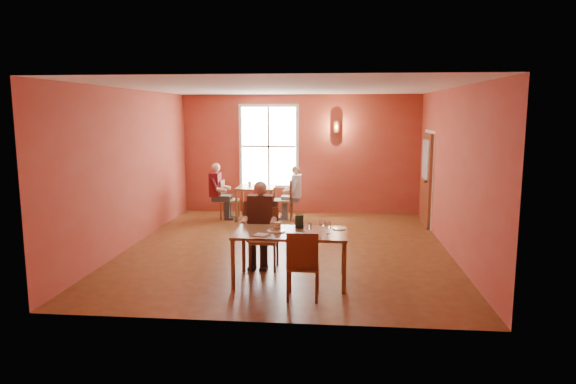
# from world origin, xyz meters

# --- Properties ---
(ground) EXTENTS (6.00, 7.00, 0.01)m
(ground) POSITION_xyz_m (0.00, 0.00, 0.00)
(ground) COLOR brown
(ground) RESTS_ON ground
(wall_back) EXTENTS (6.00, 0.04, 3.00)m
(wall_back) POSITION_xyz_m (0.00, 3.50, 1.50)
(wall_back) COLOR brown
(wall_back) RESTS_ON ground
(wall_front) EXTENTS (6.00, 0.04, 3.00)m
(wall_front) POSITION_xyz_m (0.00, -3.50, 1.50)
(wall_front) COLOR brown
(wall_front) RESTS_ON ground
(wall_left) EXTENTS (0.04, 7.00, 3.00)m
(wall_left) POSITION_xyz_m (-3.00, 0.00, 1.50)
(wall_left) COLOR brown
(wall_left) RESTS_ON ground
(wall_right) EXTENTS (0.04, 7.00, 3.00)m
(wall_right) POSITION_xyz_m (3.00, 0.00, 1.50)
(wall_right) COLOR brown
(wall_right) RESTS_ON ground
(ceiling) EXTENTS (6.00, 7.00, 0.04)m
(ceiling) POSITION_xyz_m (0.00, 0.00, 3.00)
(ceiling) COLOR white
(ceiling) RESTS_ON wall_back
(window) EXTENTS (1.36, 0.10, 1.96)m
(window) POSITION_xyz_m (-0.80, 3.45, 1.70)
(window) COLOR white
(window) RESTS_ON wall_back
(door) EXTENTS (0.12, 1.04, 2.10)m
(door) POSITION_xyz_m (2.94, 2.30, 1.05)
(door) COLOR maroon
(door) RESTS_ON ground
(wall_sconce) EXTENTS (0.16, 0.16, 0.28)m
(wall_sconce) POSITION_xyz_m (0.90, 3.40, 2.20)
(wall_sconce) COLOR brown
(wall_sconce) RESTS_ON wall_back
(main_table) EXTENTS (1.68, 0.95, 0.79)m
(main_table) POSITION_xyz_m (0.25, -1.96, 0.39)
(main_table) COLOR brown
(main_table) RESTS_ON ground
(chair_diner_main) EXTENTS (0.44, 0.44, 1.00)m
(chair_diner_main) POSITION_xyz_m (-0.25, -1.31, 0.50)
(chair_diner_main) COLOR #3D240F
(chair_diner_main) RESTS_ON ground
(diner_main) EXTENTS (0.55, 0.55, 1.37)m
(diner_main) POSITION_xyz_m (-0.25, -1.34, 0.69)
(diner_main) COLOR #3A2A21
(diner_main) RESTS_ON ground
(chair_empty) EXTENTS (0.43, 0.43, 0.98)m
(chair_empty) POSITION_xyz_m (0.48, -2.62, 0.49)
(chair_empty) COLOR #402A15
(chair_empty) RESTS_ON ground
(plate_food) EXTENTS (0.33, 0.33, 0.04)m
(plate_food) POSITION_xyz_m (0.03, -1.97, 0.81)
(plate_food) COLOR white
(plate_food) RESTS_ON main_table
(sandwich) EXTENTS (0.11, 0.11, 0.11)m
(sandwich) POSITION_xyz_m (0.04, -1.91, 0.85)
(sandwich) COLOR tan
(sandwich) RESTS_ON main_table
(goblet_a) EXTENTS (0.10, 0.10, 0.20)m
(goblet_a) POSITION_xyz_m (0.71, -1.90, 0.89)
(goblet_a) COLOR white
(goblet_a) RESTS_ON main_table
(goblet_b) EXTENTS (0.09, 0.09, 0.19)m
(goblet_b) POSITION_xyz_m (0.81, -2.04, 0.88)
(goblet_b) COLOR white
(goblet_b) RESTS_ON main_table
(goblet_c) EXTENTS (0.08, 0.08, 0.18)m
(goblet_c) POSITION_xyz_m (0.53, -2.11, 0.88)
(goblet_c) COLOR white
(goblet_c) RESTS_ON main_table
(menu_stand) EXTENTS (0.13, 0.07, 0.21)m
(menu_stand) POSITION_xyz_m (0.36, -1.72, 0.89)
(menu_stand) COLOR #223629
(menu_stand) RESTS_ON main_table
(knife) EXTENTS (0.19, 0.02, 0.00)m
(knife) POSITION_xyz_m (0.18, -2.21, 0.79)
(knife) COLOR white
(knife) RESTS_ON main_table
(napkin) EXTENTS (0.24, 0.24, 0.01)m
(napkin) POSITION_xyz_m (-0.17, -2.20, 0.79)
(napkin) COLOR silver
(napkin) RESTS_ON main_table
(side_plate) EXTENTS (0.22, 0.22, 0.01)m
(side_plate) POSITION_xyz_m (0.97, -1.73, 0.80)
(side_plate) COLOR silver
(side_plate) RESTS_ON main_table
(second_table) EXTENTS (0.90, 0.90, 0.79)m
(second_table) POSITION_xyz_m (-1.00, 2.62, 0.40)
(second_table) COLOR brown
(second_table) RESTS_ON ground
(chair_diner_white) EXTENTS (0.43, 0.43, 0.97)m
(chair_diner_white) POSITION_xyz_m (-0.35, 2.62, 0.49)
(chair_diner_white) COLOR #4E2C16
(chair_diner_white) RESTS_ON ground
(diner_white) EXTENTS (0.50, 0.50, 1.25)m
(diner_white) POSITION_xyz_m (-0.32, 2.62, 0.62)
(diner_white) COLOR white
(diner_white) RESTS_ON ground
(chair_diner_maroon) EXTENTS (0.41, 0.41, 0.93)m
(chair_diner_maroon) POSITION_xyz_m (-1.65, 2.62, 0.46)
(chair_diner_maroon) COLOR brown
(chair_diner_maroon) RESTS_ON ground
(diner_maroon) EXTENTS (0.52, 0.52, 1.31)m
(diner_maroon) POSITION_xyz_m (-1.68, 2.62, 0.65)
(diner_maroon) COLOR maroon
(diner_maroon) RESTS_ON ground
(cup_a) EXTENTS (0.13, 0.13, 0.10)m
(cup_a) POSITION_xyz_m (-0.81, 2.50, 0.84)
(cup_a) COLOR silver
(cup_a) RESTS_ON second_table
(cup_b) EXTENTS (0.12, 0.12, 0.10)m
(cup_b) POSITION_xyz_m (-1.18, 2.77, 0.84)
(cup_b) COLOR silver
(cup_b) RESTS_ON second_table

